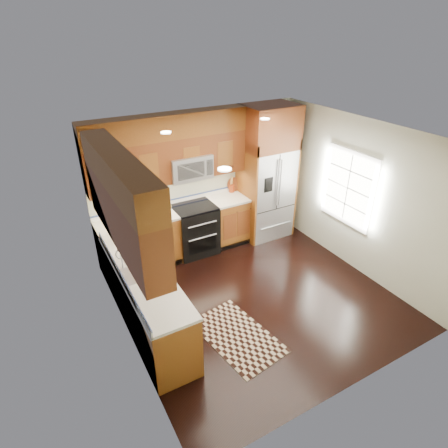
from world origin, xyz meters
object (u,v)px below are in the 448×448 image
refrigerator (267,174)px  knife_block (167,203)px  utensil_crock (232,187)px  rug (237,336)px  range (195,229)px

refrigerator → knife_block: bearing=173.0°
utensil_crock → refrigerator: bearing=-25.4°
rug → utensil_crock: utensil_crock is taller
rug → knife_block: 2.71m
range → utensil_crock: size_ratio=3.00×
rug → knife_block: (0.00, 2.50, 1.03)m
refrigerator → rug: size_ratio=1.98×
range → refrigerator: refrigerator is taller
range → rug: range is taller
utensil_crock → rug: bearing=-118.4°
range → knife_block: bearing=155.0°
rug → utensil_crock: (1.38, 2.55, 1.04)m
refrigerator → rug: bearing=-131.5°
refrigerator → utensil_crock: 0.73m
rug → range: bearing=70.3°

